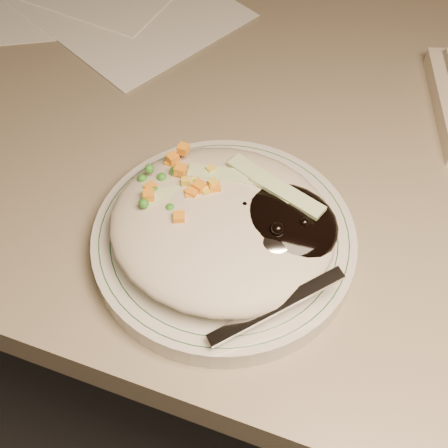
% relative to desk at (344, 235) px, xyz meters
% --- Properties ---
extents(desk, '(1.40, 0.70, 0.74)m').
position_rel_desk_xyz_m(desk, '(0.00, 0.00, 0.00)').
color(desk, gray).
rests_on(desk, ground).
extents(plate, '(0.23, 0.23, 0.02)m').
position_rel_desk_xyz_m(plate, '(-0.09, -0.21, 0.21)').
color(plate, silver).
rests_on(plate, desk).
extents(plate_rim, '(0.22, 0.22, 0.00)m').
position_rel_desk_xyz_m(plate_rim, '(-0.09, -0.21, 0.22)').
color(plate_rim, '#144723').
rests_on(plate_rim, plate).
extents(meal, '(0.21, 0.19, 0.05)m').
position_rel_desk_xyz_m(meal, '(-0.09, -0.21, 0.24)').
color(meal, '#BAAF97').
rests_on(meal, plate).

